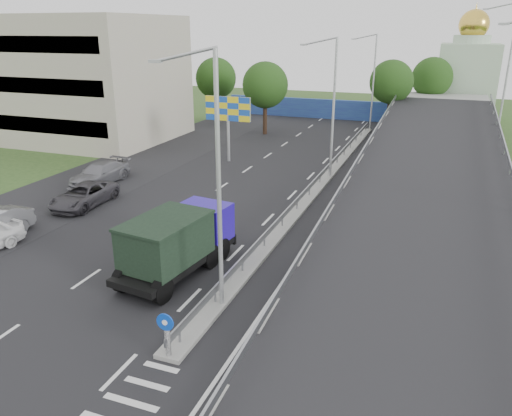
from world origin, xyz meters
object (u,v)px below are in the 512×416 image
at_px(sign_bollard, 167,334).
at_px(lamp_post_far, 372,77).
at_px(lamp_post_mid, 331,101).
at_px(lamp_post_near, 214,171).
at_px(church, 467,74).
at_px(billboard, 228,112).
at_px(parked_car_d, 100,174).
at_px(dump_truck, 178,240).
at_px(parked_car_c, 84,195).

height_order(sign_bollard, lamp_post_far, lamp_post_far).
relative_size(lamp_post_mid, lamp_post_far, 1.00).
distance_m(lamp_post_near, church, 54.90).
distance_m(lamp_post_mid, billboard, 9.47).
height_order(lamp_post_mid, parked_car_d, lamp_post_mid).
relative_size(sign_bollard, lamp_post_mid, 0.17).
relative_size(billboard, dump_truck, 0.79).
xyz_separation_m(lamp_post_near, lamp_post_mid, (0.00, 20.00, 0.00)).
bearing_deg(lamp_post_near, parked_car_c, 148.15).
height_order(sign_bollard, parked_car_d, sign_bollard).
xyz_separation_m(sign_bollard, church, (10.00, 57.83, 4.28)).
xyz_separation_m(dump_truck, parked_car_d, (-12.38, 10.49, -0.87)).
bearing_deg(lamp_post_far, lamp_post_near, -90.00).
bearing_deg(sign_bollard, church, 80.19).
distance_m(lamp_post_far, parked_car_c, 34.79).
xyz_separation_m(lamp_post_mid, parked_car_c, (-13.26, -11.76, -5.10)).
bearing_deg(billboard, sign_bollard, -70.79).
height_order(parked_car_c, parked_car_d, parked_car_d).
distance_m(sign_bollard, parked_car_c, 17.85).
relative_size(sign_bollard, church, 0.12).
xyz_separation_m(lamp_post_mid, parked_car_d, (-15.37, -7.34, -5.05)).
bearing_deg(lamp_post_mid, lamp_post_near, -90.00).
distance_m(lamp_post_near, lamp_post_mid, 20.00).
distance_m(parked_car_c, parked_car_d, 4.90).
xyz_separation_m(lamp_post_far, church, (9.89, 14.00, -0.50)).
xyz_separation_m(lamp_post_mid, lamp_post_far, (0.00, 20.00, 0.00)).
distance_m(billboard, dump_truck, 20.91).
height_order(dump_truck, parked_car_d, dump_truck).
distance_m(church, billboard, 37.23).
bearing_deg(dump_truck, church, 83.40).
bearing_deg(church, lamp_post_far, -125.24).
height_order(church, parked_car_c, church).
height_order(lamp_post_mid, dump_truck, lamp_post_mid).
height_order(lamp_post_near, billboard, lamp_post_near).
height_order(lamp_post_far, parked_car_c, lamp_post_far).
bearing_deg(billboard, lamp_post_mid, -12.38).
bearing_deg(lamp_post_near, parked_car_d, 140.52).
xyz_separation_m(lamp_post_mid, church, (9.89, 34.00, -0.50)).
xyz_separation_m(sign_bollard, lamp_post_near, (0.11, 3.83, 4.77)).
bearing_deg(sign_bollard, parked_car_d, 132.78).
height_order(lamp_post_near, church, church).
relative_size(lamp_post_far, parked_car_c, 1.98).
bearing_deg(lamp_post_near, dump_truck, 143.96).
height_order(lamp_post_near, parked_car_c, lamp_post_near).
xyz_separation_m(lamp_post_near, billboard, (-9.11, 22.00, -1.62)).
bearing_deg(parked_car_c, church, 61.82).
bearing_deg(parked_car_c, parked_car_d, 114.17).
xyz_separation_m(sign_bollard, dump_truck, (-2.88, 6.00, 0.60)).
xyz_separation_m(lamp_post_near, parked_car_c, (-13.26, 8.24, -5.10)).
bearing_deg(parked_car_d, dump_truck, -36.67).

